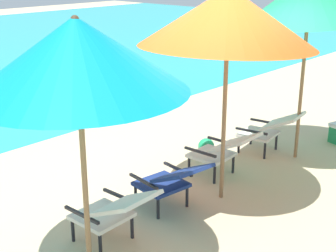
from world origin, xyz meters
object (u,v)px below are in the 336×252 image
lounge_chair_near_right (223,149)px  beach_umbrella_left (77,56)px  lounge_chair_far_right (270,128)px  beach_umbrella_right (310,0)px  lounge_chair_far_left (113,210)px  lounge_chair_near_left (171,180)px  beach_ball (206,146)px  beach_umbrella_center (228,17)px  swim_buoy (9,87)px

lounge_chair_near_right → beach_umbrella_left: size_ratio=0.36×
lounge_chair_far_right → beach_umbrella_right: size_ratio=0.35×
lounge_chair_far_left → lounge_chair_near_right: bearing=4.8°
lounge_chair_near_left → lounge_chair_far_right: bearing=2.7°
beach_umbrella_left → beach_umbrella_right: bearing=-0.8°
beach_umbrella_right → beach_ball: size_ratio=10.88×
lounge_chair_far_left → lounge_chair_near_right: (2.07, 0.17, 0.00)m
lounge_chair_far_right → beach_ball: lounge_chair_far_right is taller
beach_umbrella_left → beach_umbrella_center: beach_umbrella_center is taller
beach_umbrella_center → beach_ball: beach_umbrella_center is taller
beach_umbrella_right → lounge_chair_far_left: bearing=176.5°
beach_umbrella_center → beach_umbrella_right: (1.78, -0.05, 0.09)m
lounge_chair_far_right → beach_umbrella_right: 1.90m
swim_buoy → beach_ball: (0.04, -5.52, 0.02)m
lounge_chair_far_left → beach_umbrella_center: (1.60, -0.16, 1.77)m
lounge_chair_near_left → beach_umbrella_center: bearing=-17.4°
beach_umbrella_center → beach_umbrella_right: bearing=-1.5°
beach_umbrella_center → beach_umbrella_right: size_ratio=0.96×
lounge_chair_far_left → beach_ball: 2.73m
lounge_chair_near_right → beach_umbrella_left: bearing=-172.5°
beach_umbrella_center → swim_buoy: bearing=81.8°
swim_buoy → lounge_chair_far_right: lounge_chair_far_right is taller
lounge_chair_near_right → beach_umbrella_right: 2.31m
swim_buoy → lounge_chair_near_right: bearing=-94.4°
lounge_chair_near_left → lounge_chair_near_right: bearing=6.0°
beach_umbrella_left → beach_umbrella_center: (2.05, -0.00, 0.14)m
swim_buoy → beach_ball: beach_ball is taller
swim_buoy → lounge_chair_near_left: lounge_chair_near_left is taller
lounge_chair_far_left → beach_umbrella_right: bearing=-3.5°
beach_ball → lounge_chair_near_left: bearing=-154.7°
lounge_chair_far_left → beach_umbrella_center: bearing=-5.7°
lounge_chair_near_left → beach_umbrella_left: (-1.36, -0.21, 1.63)m
lounge_chair_far_left → lounge_chair_near_left: bearing=3.4°
lounge_chair_near_left → beach_ball: size_ratio=3.82×
lounge_chair_near_right → beach_umbrella_left: (-2.51, -0.33, 1.63)m
swim_buoy → lounge_chair_near_right: lounge_chair_near_right is taller
lounge_chair_far_right → beach_umbrella_left: 4.03m
beach_umbrella_center → beach_ball: size_ratio=10.40×
swim_buoy → lounge_chair_far_left: (-2.54, -6.37, 0.31)m
beach_umbrella_right → lounge_chair_far_right: bearing=112.4°
lounge_chair_far_right → beach_umbrella_center: 2.42m
lounge_chair_far_left → beach_ball: bearing=18.1°
lounge_chair_near_left → beach_umbrella_right: size_ratio=0.35×
lounge_chair_far_right → beach_umbrella_left: beach_umbrella_left is taller
lounge_chair_near_left → lounge_chair_far_right: 2.31m
beach_umbrella_left → beach_ball: (3.03, 1.00, -1.91)m
lounge_chair_far_right → swim_buoy: bearing=96.3°
lounge_chair_near_right → beach_ball: lounge_chair_near_right is taller
swim_buoy → beach_umbrella_left: 7.43m
lounge_chair_far_left → lounge_chair_far_right: (3.23, 0.16, 0.00)m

